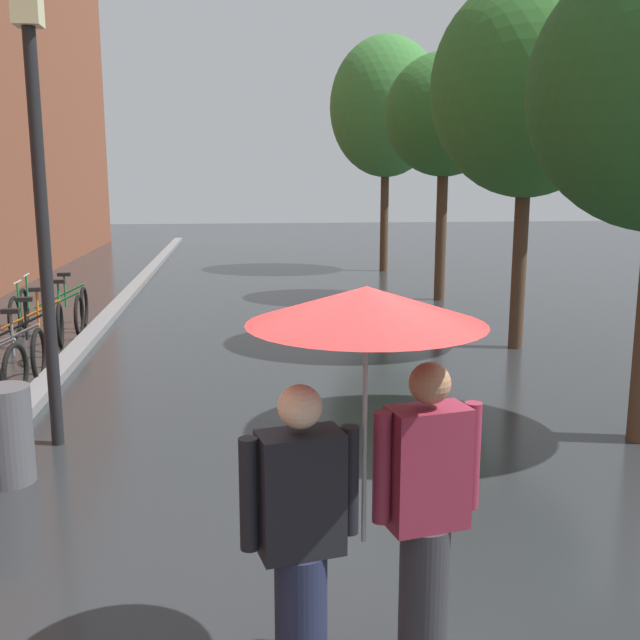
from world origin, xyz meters
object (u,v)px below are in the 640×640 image
Objects in this scene: couple_under_umbrella at (366,427)px; street_lamp_post at (40,190)px; street_tree_1 at (528,88)px; parked_bicycle_5 at (25,326)px; street_tree_2 at (445,116)px; parked_bicycle_6 at (47,315)px; street_tree_3 at (386,107)px; parked_bicycle_4 at (12,339)px; litter_bin at (6,435)px; parked_bicycle_7 at (54,306)px.

couple_under_umbrella is 4.62m from street_lamp_post.
street_tree_1 is 4.68× the size of parked_bicycle_5.
street_tree_2 is 8.78m from parked_bicycle_6.
street_tree_2 is at bearing -87.94° from street_tree_3.
street_tree_1 is 8.31m from parked_bicycle_5.
parked_bicycle_4 is at bearing -91.28° from parked_bicycle_6.
parked_bicycle_6 is at bearing -131.87° from street_tree_3.
street_tree_2 is 5.17m from street_tree_3.
parked_bicycle_5 is 1.38× the size of litter_bin.
parked_bicycle_7 is (-0.06, 2.73, 0.00)m from parked_bicycle_4.
couple_under_umbrella reaches higher than litter_bin.
street_tree_3 reaches higher than parked_bicycle_7.
street_tree_3 is at bearing 66.47° from litter_bin.
street_tree_1 reaches higher than parked_bicycle_7.
street_tree_3 reaches higher than street_tree_1.
street_tree_3 is (-0.10, 9.74, 0.63)m from street_tree_1.
street_tree_1 is at bearing -91.04° from street_tree_2.
street_lamp_post is at bearing -76.77° from parked_bicycle_7.
street_tree_3 reaches higher than couple_under_umbrella.
parked_bicycle_4 is at bearing -178.30° from street_tree_1.
parked_bicycle_7 is (-7.58, -2.10, -3.49)m from street_tree_2.
street_tree_1 is 0.85× the size of street_tree_3.
litter_bin is at bearing -76.50° from parked_bicycle_5.
street_tree_2 is 10.30m from street_lamp_post.
street_tree_2 is at bearing 72.51° from couple_under_umbrella.
parked_bicycle_5 reaches higher than litter_bin.
couple_under_umbrella is at bearing -101.84° from street_tree_3.
parked_bicycle_4 is at bearing -147.25° from street_tree_2.
street_tree_1 is 1.29× the size of street_lamp_post.
street_tree_1 is 4.61m from street_tree_2.
parked_bicycle_4 is 4.14m from street_lamp_post.
parked_bicycle_7 is at bearing 99.98° from litter_bin.
parked_bicycle_4 is (-7.43, -0.22, -3.50)m from street_tree_1.
parked_bicycle_5 is 1.80m from parked_bicycle_7.
couple_under_umbrella is at bearing -48.17° from litter_bin.
parked_bicycle_7 reaches higher than litter_bin.
parked_bicycle_4 is 4.37m from litter_bin.
litter_bin is (-6.27, -4.43, -3.45)m from street_tree_1.
parked_bicycle_4 is at bearing -126.36° from street_tree_3.
parked_bicycle_4 is (-7.52, -4.83, -3.49)m from street_tree_2.
street_tree_1 reaches higher than litter_bin.
parked_bicycle_5 and parked_bicycle_6 have the same top height.
parked_bicycle_5 is 1.06× the size of parked_bicycle_6.
street_tree_3 is at bearing 65.75° from street_lamp_post.
street_tree_3 is 7.54× the size of litter_bin.
street_tree_1 is 2.62× the size of couple_under_umbrella.
street_lamp_post is at bearing -75.60° from parked_bicycle_6.
parked_bicycle_6 is (-7.39, 1.60, -3.50)m from street_tree_1.
parked_bicycle_7 is (-7.49, 2.51, -3.50)m from street_tree_1.
litter_bin is (1.23, -5.14, 0.05)m from parked_bicycle_5.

